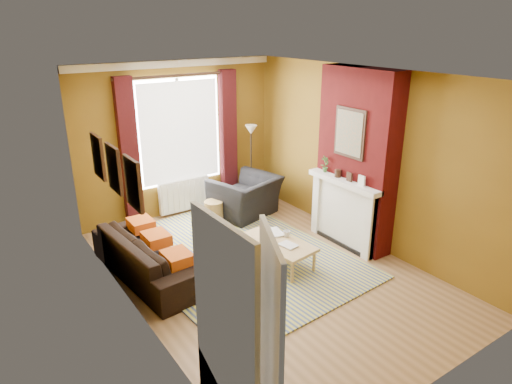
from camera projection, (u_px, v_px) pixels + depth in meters
ground at (266, 270)px, 6.67m from camera, size 5.50×5.50×0.00m
room_walls at (290, 168)px, 6.73m from camera, size 3.82×5.54×2.83m
striped_rug at (236, 255)px, 7.08m from camera, size 3.03×4.03×0.02m
sofa at (150, 255)px, 6.45m from camera, size 1.04×2.22×0.63m
armchair at (245, 197)px, 8.45m from camera, size 1.37×1.27×0.74m
coffee_table at (278, 244)px, 6.72m from camera, size 0.73×1.22×0.38m
wicker_stool at (214, 212)px, 8.16m from camera, size 0.39×0.39×0.42m
floor_lamp at (251, 142)px, 8.72m from camera, size 0.27×0.27×1.58m
book_a at (284, 247)px, 6.50m from camera, size 0.23×0.28×0.02m
book_b at (266, 234)px, 6.92m from camera, size 0.32×0.38×0.03m
mug at (287, 234)px, 6.83m from camera, size 0.14×0.14×0.10m
tv_remote at (266, 244)px, 6.61m from camera, size 0.11×0.16×0.02m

